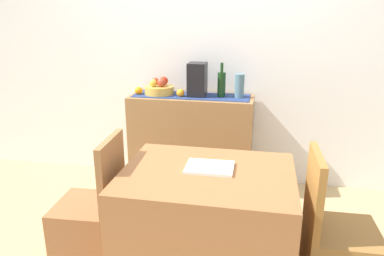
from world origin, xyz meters
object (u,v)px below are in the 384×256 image
(sideboard_console, at_px, (191,142))
(ceramic_vase, at_px, (239,86))
(coffee_maker, at_px, (197,80))
(open_book, at_px, (210,167))
(chair_near_window, at_px, (92,229))
(fruit_bowl, at_px, (159,90))
(wine_bottle, at_px, (222,84))
(dining_table, at_px, (207,227))

(sideboard_console, xyz_separation_m, ceramic_vase, (0.43, 0.00, 0.55))
(coffee_maker, bearing_deg, ceramic_vase, 0.00)
(open_book, bearing_deg, coffee_maker, 102.53)
(open_book, height_order, chair_near_window, chair_near_window)
(fruit_bowl, relative_size, coffee_maker, 0.89)
(fruit_bowl, relative_size, wine_bottle, 0.87)
(ceramic_vase, relative_size, dining_table, 0.22)
(sideboard_console, height_order, coffee_maker, coffee_maker)
(dining_table, bearing_deg, ceramic_vase, 86.35)
(sideboard_console, relative_size, wine_bottle, 3.65)
(chair_near_window, bearing_deg, wine_bottle, 61.92)
(fruit_bowl, distance_m, open_book, 1.42)
(sideboard_console, distance_m, dining_table, 1.34)
(wine_bottle, xyz_separation_m, dining_table, (0.08, -1.29, -0.64))
(wine_bottle, xyz_separation_m, open_book, (0.08, -1.24, -0.26))
(fruit_bowl, distance_m, coffee_maker, 0.37)
(coffee_maker, height_order, dining_table, coffee_maker)
(coffee_maker, distance_m, open_book, 1.31)
(open_book, bearing_deg, sideboard_console, 104.84)
(coffee_maker, xyz_separation_m, dining_table, (0.30, -1.29, -0.67))
(coffee_maker, relative_size, ceramic_vase, 1.40)
(wine_bottle, relative_size, coffee_maker, 1.02)
(dining_table, height_order, open_book, open_book)
(fruit_bowl, bearing_deg, wine_bottle, -0.00)
(sideboard_console, xyz_separation_m, dining_table, (0.35, -1.29, -0.08))
(fruit_bowl, distance_m, wine_bottle, 0.58)
(sideboard_console, relative_size, ceramic_vase, 5.23)
(dining_table, distance_m, chair_near_window, 0.77)
(coffee_maker, relative_size, dining_table, 0.30)
(sideboard_console, relative_size, open_book, 4.02)
(chair_near_window, bearing_deg, open_book, 3.21)
(wine_bottle, bearing_deg, dining_table, -86.57)
(fruit_bowl, height_order, dining_table, fruit_bowl)
(sideboard_console, distance_m, wine_bottle, 0.63)
(open_book, bearing_deg, fruit_bowl, 116.75)
(chair_near_window, bearing_deg, dining_table, -0.07)
(chair_near_window, bearing_deg, fruit_bowl, 85.04)
(chair_near_window, bearing_deg, sideboard_console, 72.18)
(fruit_bowl, xyz_separation_m, dining_table, (0.65, -1.29, -0.56))
(chair_near_window, bearing_deg, coffee_maker, 70.04)
(ceramic_vase, xyz_separation_m, dining_table, (-0.08, -1.29, -0.63))
(wine_bottle, bearing_deg, chair_near_window, -118.08)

